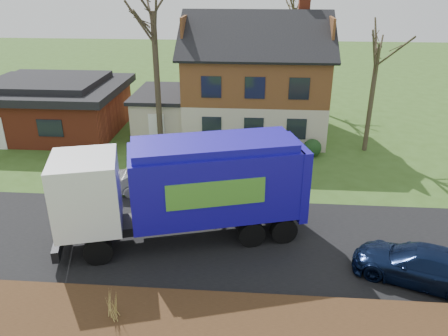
{
  "coord_description": "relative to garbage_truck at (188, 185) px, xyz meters",
  "views": [
    {
      "loc": [
        2.16,
        -15.35,
        10.18
      ],
      "look_at": [
        0.77,
        2.5,
        2.19
      ],
      "focal_mm": 35.0,
      "sensor_mm": 36.0,
      "label": 1
    }
  ],
  "objects": [
    {
      "name": "silver_sedan",
      "position": [
        -2.29,
        3.97,
        -1.79
      ],
      "size": [
        4.18,
        1.78,
        1.34
      ],
      "primitive_type": "imported",
      "rotation": [
        0.0,
        0.0,
        1.66
      ],
      "color": "#AEB1B6",
      "rests_on": "ground"
    },
    {
      "name": "tree_front_east",
      "position": [
        9.5,
        10.78,
        4.86
      ],
      "size": [
        3.24,
        3.24,
        9.0
      ],
      "color": "#463C2A",
      "rests_on": "ground"
    },
    {
      "name": "mulch_verge",
      "position": [
        0.49,
        -5.44,
        -2.31
      ],
      "size": [
        80.0,
        3.5,
        0.3
      ],
      "primitive_type": "cube",
      "color": "#301D10",
      "rests_on": "ground"
    },
    {
      "name": "navy_wagon",
      "position": [
        8.67,
        -2.17,
        -1.78
      ],
      "size": [
        5.06,
        3.53,
        1.36
      ],
      "primitive_type": "imported",
      "rotation": [
        0.0,
        0.0,
        -1.96
      ],
      "color": "#0B1633",
      "rests_on": "ground"
    },
    {
      "name": "main_house",
      "position": [
        1.98,
        13.77,
        1.57
      ],
      "size": [
        12.95,
        8.95,
        9.26
      ],
      "color": "#C0B99B",
      "rests_on": "ground"
    },
    {
      "name": "road",
      "position": [
        0.49,
        -0.14,
        -2.45
      ],
      "size": [
        80.0,
        7.0,
        0.02
      ],
      "primitive_type": "cube",
      "color": "black",
      "rests_on": "ground"
    },
    {
      "name": "ground",
      "position": [
        0.49,
        -0.14,
        -2.46
      ],
      "size": [
        120.0,
        120.0,
        0.0
      ],
      "primitive_type": "plane",
      "color": "#33511B",
      "rests_on": "ground"
    },
    {
      "name": "ranch_house",
      "position": [
        -11.51,
        12.86,
        -0.65
      ],
      "size": [
        9.8,
        8.2,
        3.7
      ],
      "color": "#973921",
      "rests_on": "ground"
    },
    {
      "name": "grass_clump_mid",
      "position": [
        -1.62,
        -5.14,
        -1.65
      ],
      "size": [
        0.36,
        0.3,
        1.02
      ],
      "color": "#A69049",
      "rests_on": "mulch_verge"
    },
    {
      "name": "garbage_truck",
      "position": [
        0.0,
        0.0,
        0.0
      ],
      "size": [
        10.31,
        5.31,
        4.27
      ],
      "rotation": [
        0.0,
        0.0,
        0.28
      ],
      "color": "black",
      "rests_on": "ground"
    }
  ]
}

